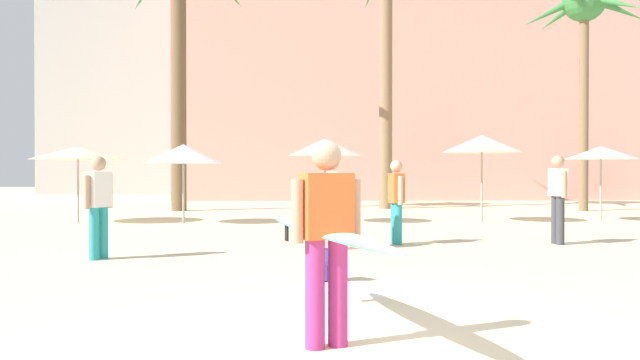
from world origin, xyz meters
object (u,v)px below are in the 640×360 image
object	(u,v)px
cafe_umbrella_0	(325,147)
person_near_left	(326,233)
cafe_umbrella_2	(78,153)
beach_towel	(390,289)
cafe_umbrella_4	(601,153)
palm_tree_far_left	(584,17)
person_mid_left	(332,199)
person_mid_center	(558,195)
person_near_right	(98,203)
person_far_left	(396,198)
cafe_umbrella_3	(482,144)
backpack	(329,266)
cafe_umbrella_1	(183,154)

from	to	relation	value
cafe_umbrella_0	person_near_left	distance (m)	12.65
cafe_umbrella_0	cafe_umbrella_2	distance (m)	6.97
cafe_umbrella_2	beach_towel	bearing A→B (deg)	-55.01
cafe_umbrella_0	cafe_umbrella_4	xyz separation A→B (m)	(7.99, 0.33, -0.14)
palm_tree_far_left	person_mid_left	xyz separation A→B (m)	(-9.86, -11.61, -6.22)
person_near_left	person_mid_center	world-z (taller)	person_mid_center
beach_towel	person_near_right	size ratio (longest dim) A/B	1.08
person_far_left	person_mid_center	bearing A→B (deg)	-11.03
person_far_left	person_near_left	bearing A→B (deg)	-113.13
cafe_umbrella_3	person_mid_center	xyz separation A→B (m)	(-0.10, -5.66, -1.27)
person_far_left	person_mid_left	xyz separation A→B (m)	(-1.30, -0.79, 0.02)
cafe_umbrella_3	backpack	xyz separation A→B (m)	(-4.80, -9.86, -2.03)
person_mid_left	person_near_left	bearing A→B (deg)	-89.75
cafe_umbrella_0	backpack	xyz separation A→B (m)	(-0.30, -9.65, -1.92)
person_mid_left	person_near_right	bearing A→B (deg)	-159.02
cafe_umbrella_4	person_mid_left	distance (m)	10.44
cafe_umbrella_0	backpack	distance (m)	9.84
cafe_umbrella_4	person_mid_center	xyz separation A→B (m)	(-3.60, -5.77, -1.02)
beach_towel	person_mid_center	xyz separation A→B (m)	(3.98, 4.77, 0.96)
cafe_umbrella_2	person_mid_left	world-z (taller)	cafe_umbrella_2
backpack	person_near_left	world-z (taller)	person_near_left
cafe_umbrella_1	person_mid_left	xyz separation A→B (m)	(3.84, -6.15, -1.00)
cafe_umbrella_0	person_far_left	world-z (taller)	cafe_umbrella_0
cafe_umbrella_0	cafe_umbrella_1	distance (m)	3.94
cafe_umbrella_3	person_mid_left	distance (m)	7.98
beach_towel	person_far_left	world-z (taller)	person_far_left
cafe_umbrella_4	person_near_left	xyz separation A→B (m)	(-8.45, -12.92, -1.08)
beach_towel	backpack	bearing A→B (deg)	141.95
person_mid_center	person_near_right	distance (m)	8.57
cafe_umbrella_0	beach_towel	size ratio (longest dim) A/B	1.31
palm_tree_far_left	cafe_umbrella_4	xyz separation A→B (m)	(-1.77, -5.09, -5.16)
person_mid_left	backpack	bearing A→B (deg)	-89.98
backpack	person_mid_center	world-z (taller)	person_mid_center
cafe_umbrella_3	backpack	distance (m)	11.16
cafe_umbrella_1	backpack	distance (m)	10.42
cafe_umbrella_4	backpack	size ratio (longest dim) A/B	5.18
cafe_umbrella_4	person_mid_left	xyz separation A→B (m)	(-8.09, -6.52, -1.06)
cafe_umbrella_3	cafe_umbrella_1	bearing A→B (deg)	-178.27
person_far_left	cafe_umbrella_1	bearing A→B (deg)	123.68
cafe_umbrella_1	person_far_left	size ratio (longest dim) A/B	1.33
cafe_umbrella_2	cafe_umbrella_4	bearing A→B (deg)	0.05
cafe_umbrella_2	beach_towel	size ratio (longest dim) A/B	1.44
cafe_umbrella_0	person_mid_left	bearing A→B (deg)	-90.88
beach_towel	person_mid_center	distance (m)	6.28
cafe_umbrella_2	person_far_left	world-z (taller)	cafe_umbrella_2
backpack	person_mid_left	bearing A→B (deg)	-137.80
cafe_umbrella_1	person_mid_left	bearing A→B (deg)	-58.01
cafe_umbrella_0	backpack	bearing A→B (deg)	-91.81
cafe_umbrella_3	cafe_umbrella_4	size ratio (longest dim) A/B	1.14
person_mid_left	person_mid_center	distance (m)	4.55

